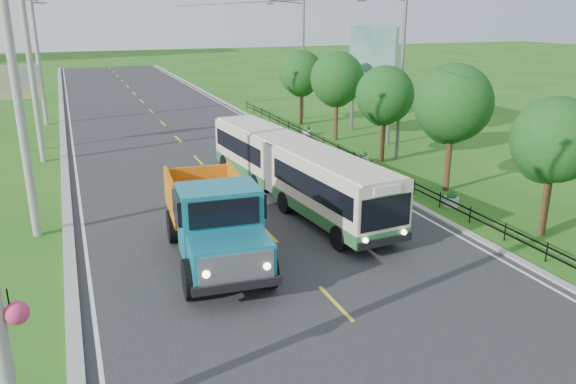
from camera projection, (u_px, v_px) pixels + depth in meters
ground at (336, 304)px, 16.46m from camera, size 240.00×240.00×0.00m
road at (191, 152)px, 34.17m from camera, size 14.00×120.00×0.02m
curb_left at (64, 162)px, 31.64m from camera, size 0.40×120.00×0.15m
curb_right at (299, 142)px, 36.65m from camera, size 0.30×120.00×0.10m
edge_line_left at (75, 162)px, 31.85m from camera, size 0.12×120.00×0.00m
edge_line_right at (292, 143)px, 36.49m from camera, size 0.12×120.00×0.00m
centre_dash at (336, 303)px, 16.45m from camera, size 0.12×2.20×0.00m
railing_right at (354, 159)px, 31.56m from camera, size 0.04×40.00×0.60m
pole_near at (19, 102)px, 19.99m from camera, size 3.51×0.32×10.00m
pole_mid at (32, 71)px, 30.61m from camera, size 3.51×0.32×10.00m
pole_far at (38, 56)px, 41.24m from camera, size 3.51×0.32×10.00m
tree_second at (552, 144)px, 20.72m from camera, size 3.18×3.26×5.30m
tree_third at (452, 107)px, 25.89m from camera, size 3.60×3.62×6.00m
tree_fourth at (384, 98)px, 31.33m from camera, size 3.24×3.31×5.40m
tree_fifth at (337, 81)px, 36.56m from camera, size 3.48×3.52×5.80m
tree_back at (301, 75)px, 41.93m from camera, size 3.30×3.36×5.50m
streetlight_mid at (399, 74)px, 31.07m from camera, size 3.02×0.20×9.07m
streetlight_far at (301, 56)px, 43.47m from camera, size 3.02×0.20×9.07m
planter_near at (451, 200)px, 24.69m from camera, size 0.64×0.64×0.67m
planter_mid at (363, 158)px, 31.77m from camera, size 0.64×0.64×0.67m
planter_far at (307, 131)px, 38.86m from camera, size 0.64×0.64×0.67m
billboard_left at (14, 88)px, 33.22m from camera, size 3.00×0.20×5.20m
billboard_right at (372, 57)px, 36.83m from camera, size 0.24×6.00×7.30m
bus at (293, 166)px, 24.97m from camera, size 3.48×14.10×2.69m
dump_truck at (214, 215)px, 18.84m from camera, size 3.20×7.21×2.95m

